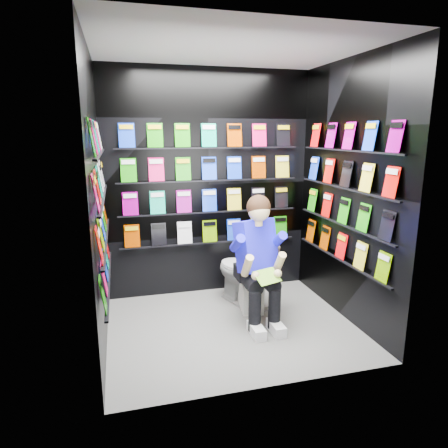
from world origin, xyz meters
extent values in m
plane|color=slate|center=(0.00, 0.00, 0.00)|extent=(2.40, 2.40, 0.00)
plane|color=white|center=(0.00, 0.00, 2.60)|extent=(2.40, 2.40, 0.00)
cube|color=black|center=(0.00, 1.00, 1.30)|extent=(2.40, 0.04, 2.60)
cube|color=black|center=(0.00, -1.00, 1.30)|extent=(2.40, 0.04, 2.60)
cube|color=black|center=(-1.20, 0.00, 1.30)|extent=(0.04, 2.00, 2.60)
cube|color=black|center=(1.20, 0.00, 1.30)|extent=(0.04, 2.00, 2.60)
imported|color=white|center=(0.28, 0.52, 0.37)|extent=(0.65, 0.85, 0.73)
cube|color=silver|center=(0.31, 0.37, 0.15)|extent=(0.27, 0.43, 0.30)
cube|color=silver|center=(0.31, 0.37, 0.32)|extent=(0.30, 0.45, 0.03)
cube|color=green|center=(0.28, -0.21, 0.58)|extent=(0.28, 0.22, 0.10)
camera|label=1|loc=(-1.02, -3.50, 1.89)|focal=32.00mm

